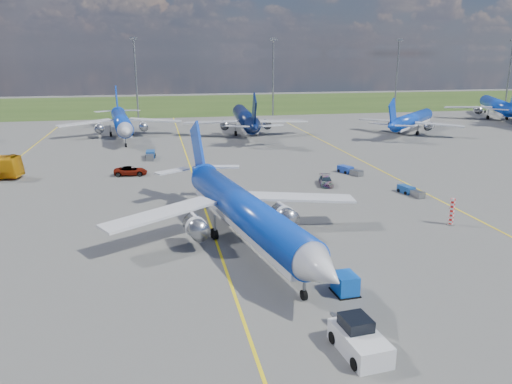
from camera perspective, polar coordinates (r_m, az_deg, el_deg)
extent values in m
plane|color=#51514E|center=(43.12, -3.25, -9.47)|extent=(400.00, 400.00, 0.00)
cube|color=#2D4719|center=(189.67, -9.93, 9.81)|extent=(400.00, 80.00, 0.01)
cube|color=yellow|center=(71.29, -6.75, 0.64)|extent=(0.25, 160.00, 0.02)
cube|color=yellow|center=(88.20, 12.49, 3.26)|extent=(0.25, 120.00, 0.02)
cylinder|color=slate|center=(148.96, -13.54, 12.35)|extent=(0.50, 0.50, 22.00)
cube|color=slate|center=(148.84, -13.83, 16.69)|extent=(2.20, 0.50, 0.80)
cylinder|color=slate|center=(153.04, 1.97, 12.83)|extent=(0.50, 0.50, 22.00)
cube|color=slate|center=(152.92, 2.01, 17.06)|extent=(2.20, 0.50, 0.80)
cylinder|color=slate|center=(166.89, 15.79, 12.50)|extent=(0.50, 0.50, 22.00)
cube|color=slate|center=(166.78, 16.08, 16.37)|extent=(2.20, 0.50, 0.80)
cylinder|color=slate|center=(188.37, 26.93, 11.72)|extent=(0.50, 0.50, 22.00)
cylinder|color=red|center=(58.71, 21.47, -2.11)|extent=(0.50, 0.50, 3.00)
cube|color=silver|center=(33.34, 11.78, -16.52)|extent=(2.80, 4.72, 1.39)
cube|color=black|center=(33.33, 11.32, -14.57)|extent=(1.90, 2.09, 0.97)
cube|color=slate|center=(35.49, 9.54, -14.47)|extent=(0.53, 2.59, 0.21)
cube|color=blue|center=(40.34, 10.17, -10.28)|extent=(1.74, 2.12, 1.62)
imported|color=#999999|center=(79.61, -14.15, 2.36)|extent=(5.14, 2.54, 1.40)
imported|color=#999999|center=(72.04, 8.00, 1.27)|extent=(2.72, 4.68, 1.27)
cube|color=#17458F|center=(70.44, 16.77, 0.30)|extent=(1.71, 2.55, 0.99)
cube|color=slate|center=(68.76, 17.99, -0.25)|extent=(1.42, 1.98, 0.81)
cube|color=#194A97|center=(92.93, -11.97, 4.27)|extent=(1.62, 2.85, 1.18)
cube|color=slate|center=(90.22, -12.04, 3.86)|extent=(1.38, 2.20, 0.97)
cube|color=#1C3FA8|center=(80.31, 10.18, 2.57)|extent=(2.16, 2.80, 1.05)
cube|color=slate|center=(78.61, 11.41, 2.15)|extent=(1.77, 2.19, 0.86)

